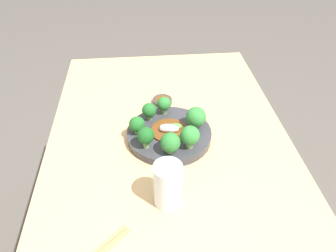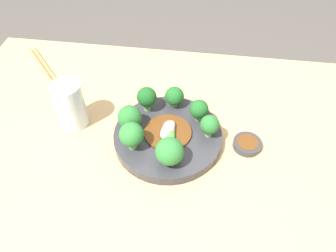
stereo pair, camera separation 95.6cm
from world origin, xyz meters
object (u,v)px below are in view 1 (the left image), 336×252
object	(u,v)px
plate	(168,135)
broccoli_north	(196,117)
drinking_glass	(168,185)
sauce_dish	(162,101)
broccoli_southeast	(146,136)
broccoli_east	(170,143)
broccoli_northeast	(190,136)
stirfry_center	(169,129)
broccoli_southwest	(149,110)
broccoli_west	(164,104)
broccoli_south	(137,124)

from	to	relation	value
plate	broccoli_north	size ratio (longest dim) A/B	3.73
drinking_glass	sauce_dish	xyz separation A→B (m)	(-0.41, 0.02, -0.05)
plate	broccoli_southeast	bearing A→B (deg)	-47.98
broccoli_east	broccoli_southeast	xyz separation A→B (m)	(-0.03, -0.06, 0.01)
plate	broccoli_east	size ratio (longest dim) A/B	4.02
plate	broccoli_northeast	world-z (taller)	broccoli_northeast
broccoli_northeast	stirfry_center	bearing A→B (deg)	-145.04
broccoli_southwest	drinking_glass	xyz separation A→B (m)	(0.29, 0.03, 0.00)
drinking_glass	broccoli_east	bearing A→B (deg)	172.14
broccoli_east	broccoli_southeast	size ratio (longest dim) A/B	0.96
broccoli_west	stirfry_center	xyz separation A→B (m)	(0.09, 0.01, -0.03)
broccoli_northeast	stirfry_center	xyz separation A→B (m)	(-0.07, -0.05, -0.03)
broccoli_east	broccoli_south	size ratio (longest dim) A/B	1.15
broccoli_north	sauce_dish	bearing A→B (deg)	-152.91
broccoli_east	stirfry_center	xyz separation A→B (m)	(-0.09, 0.00, -0.03)
broccoli_northeast	broccoli_south	size ratio (longest dim) A/B	1.26
broccoli_southwest	broccoli_east	bearing A→B (deg)	17.76
broccoli_west	broccoli_east	xyz separation A→B (m)	(0.18, 0.00, -0.00)
broccoli_north	broccoli_southwest	bearing A→B (deg)	-110.63
broccoli_southwest	broccoli_north	distance (m)	0.14
broccoli_west	broccoli_north	xyz separation A→B (m)	(0.08, 0.09, 0.00)
broccoli_east	stirfry_center	size ratio (longest dim) A/B	0.57
broccoli_southwest	broccoli_east	world-z (taller)	broccoli_east
broccoli_southwest	broccoli_south	size ratio (longest dim) A/B	1.02
broccoli_west	broccoli_southeast	bearing A→B (deg)	-22.48
broccoli_northeast	broccoli_southwest	world-z (taller)	broccoli_northeast
broccoli_northeast	sauce_dish	world-z (taller)	broccoli_northeast
broccoli_south	broccoli_east	bearing A→B (deg)	43.84
plate	broccoli_southwest	bearing A→B (deg)	-142.04
plate	stirfry_center	xyz separation A→B (m)	(-0.00, 0.00, 0.02)
plate	broccoli_west	xyz separation A→B (m)	(-0.09, -0.00, 0.04)
broccoli_southwest	broccoli_southeast	world-z (taller)	broccoli_southeast
broccoli_north	stirfry_center	size ratio (longest dim) A/B	0.61
broccoli_southwest	sauce_dish	bearing A→B (deg)	157.52
broccoli_east	sauce_dish	world-z (taller)	broccoli_east
broccoli_southeast	sauce_dish	bearing A→B (deg)	165.17
broccoli_southeast	stirfry_center	bearing A→B (deg)	131.37
broccoli_south	sauce_dish	world-z (taller)	broccoli_south
broccoli_southwest	stirfry_center	size ratio (longest dim) A/B	0.51
broccoli_east	broccoli_west	bearing A→B (deg)	-179.51
sauce_dish	broccoli_north	bearing A→B (deg)	27.09
plate	broccoli_northeast	bearing A→B (deg)	36.88
plate	broccoli_southwest	world-z (taller)	broccoli_southwest
broccoli_south	drinking_glass	world-z (taller)	drinking_glass
broccoli_south	stirfry_center	bearing A→B (deg)	88.57
broccoli_northeast	broccoli_southeast	xyz separation A→B (m)	(-0.01, -0.12, -0.00)
broccoli_southeast	drinking_glass	distance (m)	0.17
broccoli_southwest	broccoli_south	xyz separation A→B (m)	(0.06, -0.04, -0.00)
broccoli_southwest	broccoli_north	bearing A→B (deg)	69.37
broccoli_southwest	sauce_dish	distance (m)	0.13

